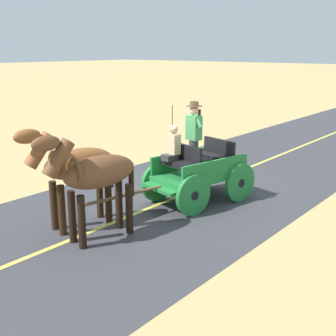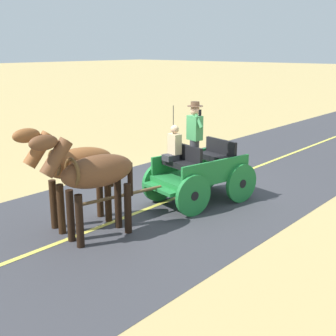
{
  "view_description": "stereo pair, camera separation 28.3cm",
  "coord_description": "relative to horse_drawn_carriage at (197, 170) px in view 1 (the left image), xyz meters",
  "views": [
    {
      "loc": [
        -6.63,
        8.71,
        3.67
      ],
      "look_at": [
        -0.6,
        1.35,
        1.1
      ],
      "focal_mm": 47.51,
      "sensor_mm": 36.0,
      "label": 1
    },
    {
      "loc": [
        -6.84,
        8.53,
        3.67
      ],
      "look_at": [
        -0.6,
        1.35,
        1.1
      ],
      "focal_mm": 47.51,
      "sensor_mm": 36.0,
      "label": 2
    }
  ],
  "objects": [
    {
      "name": "ground_plane",
      "position": [
        0.59,
        -0.23,
        -0.82
      ],
      "size": [
        200.0,
        200.0,
        0.0
      ],
      "primitive_type": "plane",
      "color": "tan"
    },
    {
      "name": "road_surface",
      "position": [
        0.59,
        -0.23,
        -0.81
      ],
      "size": [
        6.0,
        160.0,
        0.01
      ],
      "primitive_type": "cube",
      "color": "#38383D",
      "rests_on": "ground"
    },
    {
      "name": "road_centre_stripe",
      "position": [
        0.59,
        -0.23,
        -0.81
      ],
      "size": [
        0.12,
        160.0,
        0.0
      ],
      "primitive_type": "cube",
      "color": "#DBCC4C",
      "rests_on": "road_surface"
    },
    {
      "name": "horse_drawn_carriage",
      "position": [
        0.0,
        0.0,
        0.0
      ],
      "size": [
        1.88,
        4.51,
        2.5
      ],
      "color": "#1E7233",
      "rests_on": "ground"
    },
    {
      "name": "horse_near_side",
      "position": [
        0.22,
        3.05,
        0.51
      ],
      "size": [
        0.82,
        2.15,
        2.21
      ],
      "color": "brown",
      "rests_on": "ground"
    },
    {
      "name": "horse_off_side",
      "position": [
        1.01,
        2.88,
        0.51
      ],
      "size": [
        0.86,
        2.15,
        2.21
      ],
      "color": "brown",
      "rests_on": "ground"
    }
  ]
}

